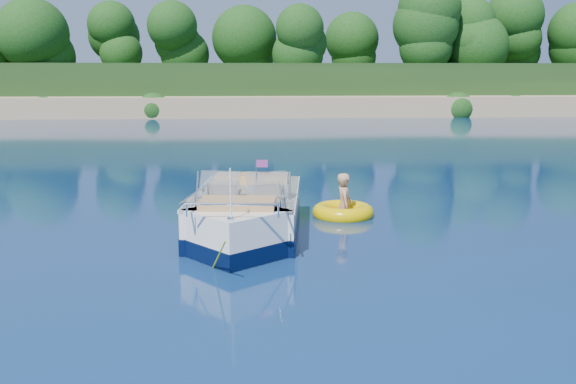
# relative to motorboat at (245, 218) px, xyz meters

# --- Properties ---
(ground) EXTENTS (160.00, 160.00, 0.00)m
(ground) POSITION_rel_motorboat_xyz_m (-0.75, -0.29, -0.39)
(ground) COLOR #0A1846
(ground) RESTS_ON ground
(shoreline) EXTENTS (170.00, 59.00, 6.00)m
(shoreline) POSITION_rel_motorboat_xyz_m (-0.75, 63.48, 0.59)
(shoreline) COLOR tan
(shoreline) RESTS_ON ground
(treeline) EXTENTS (150.00, 7.12, 8.19)m
(treeline) POSITION_rel_motorboat_xyz_m (-0.71, 40.72, 5.16)
(treeline) COLOR black
(treeline) RESTS_ON ground
(motorboat) EXTENTS (2.57, 6.03, 2.01)m
(motorboat) POSITION_rel_motorboat_xyz_m (0.00, 0.00, 0.00)
(motorboat) COLOR white
(motorboat) RESTS_ON ground
(tow_tube) EXTENTS (1.89, 1.89, 0.39)m
(tow_tube) POSITION_rel_motorboat_xyz_m (2.31, 1.70, -0.29)
(tow_tube) COLOR #EEC100
(tow_tube) RESTS_ON ground
(boy) EXTENTS (0.40, 0.86, 1.69)m
(boy) POSITION_rel_motorboat_xyz_m (2.33, 1.68, -0.39)
(boy) COLOR tan
(boy) RESTS_ON ground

